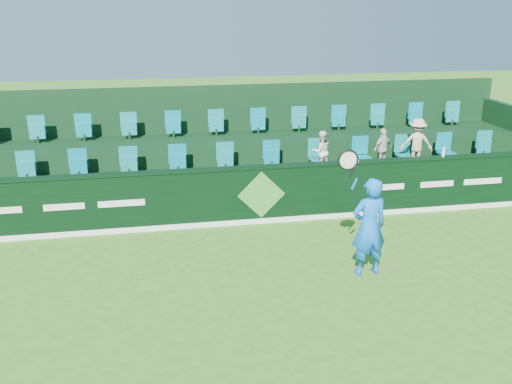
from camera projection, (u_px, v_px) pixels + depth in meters
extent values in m
plane|color=#336E1A|center=(306.00, 309.00, 9.52)|extent=(60.00, 60.00, 0.00)
cube|color=black|center=(260.00, 195.00, 13.03)|extent=(16.00, 0.20, 1.30)
cube|color=black|center=(261.00, 167.00, 12.82)|extent=(16.00, 0.24, 0.05)
cube|color=white|center=(261.00, 221.00, 13.12)|extent=(16.00, 0.02, 0.12)
cube|color=#3A8C33|center=(261.00, 195.00, 12.91)|extent=(1.10, 0.02, 1.10)
cube|color=white|center=(5.00, 210.00, 11.95)|extent=(0.70, 0.01, 0.14)
cube|color=white|center=(64.00, 207.00, 12.16)|extent=(0.85, 0.01, 0.14)
cube|color=white|center=(122.00, 203.00, 12.37)|extent=(1.00, 0.01, 0.14)
cube|color=white|center=(390.00, 187.00, 13.45)|extent=(0.70, 0.01, 0.14)
cube|color=white|center=(437.00, 184.00, 13.66)|extent=(0.85, 0.01, 0.14)
cube|color=white|center=(483.00, 181.00, 13.87)|extent=(1.00, 0.01, 0.14)
cube|color=black|center=(252.00, 191.00, 14.14)|extent=(16.00, 2.00, 0.80)
cube|color=black|center=(240.00, 161.00, 15.83)|extent=(16.00, 1.80, 1.30)
cube|color=black|center=(234.00, 130.00, 16.55)|extent=(16.00, 0.20, 2.60)
cube|color=#037889|center=(249.00, 159.00, 14.29)|extent=(13.50, 0.50, 0.60)
cube|color=#037889|center=(238.00, 125.00, 15.80)|extent=(13.50, 0.50, 0.60)
imported|color=blue|center=(369.00, 227.00, 10.46)|extent=(0.73, 0.52, 1.88)
cylinder|color=#143FBF|center=(354.00, 184.00, 10.02)|extent=(0.12, 0.04, 0.22)
cylinder|color=black|center=(352.00, 173.00, 9.94)|extent=(0.11, 0.03, 0.20)
torus|color=black|center=(348.00, 160.00, 9.85)|extent=(0.49, 0.04, 0.49)
cylinder|color=silver|center=(348.00, 160.00, 9.85)|extent=(0.40, 0.01, 0.40)
imported|color=white|center=(321.00, 151.00, 14.17)|extent=(0.54, 0.44, 1.03)
imported|color=beige|center=(383.00, 148.00, 14.45)|extent=(0.65, 0.48, 1.03)
imported|color=#C9B18D|center=(417.00, 143.00, 14.58)|extent=(0.91, 0.70, 1.25)
cube|color=silver|center=(349.00, 160.00, 13.17)|extent=(0.36, 0.24, 0.05)
cylinder|color=silver|center=(443.00, 152.00, 13.55)|extent=(0.07, 0.07, 0.22)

